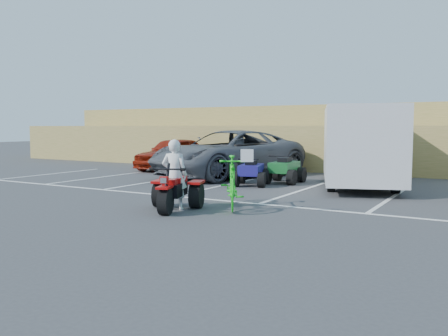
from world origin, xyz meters
The scene contains 11 objects.
ground centered at (0.00, 0.00, 0.00)m, with size 100.00×100.00×0.00m, color #3A3A3D.
parking_stripes centered at (0.87, 4.07, 0.00)m, with size 28.00×5.16×0.01m.
grass_embankment centered at (0.00, 15.48, 1.42)m, with size 40.00×8.50×3.10m.
red_trike_atv centered at (-1.32, 0.53, 0.00)m, with size 1.21×1.62×1.05m, color #9F0A09, non-canonical shape.
rider centered at (-1.37, 0.67, 0.83)m, with size 0.61×0.40×1.67m, color white.
green_dirt_bike centered at (-0.29, 1.53, 0.63)m, with size 0.59×2.10×1.26m, color #14BF19.
grey_pickup centered at (-3.94, 7.73, 0.91)m, with size 3.01×6.54×1.82m, color #4F5258.
red_car centered at (-7.73, 9.28, 0.73)m, with size 1.73×4.30×1.46m, color maroon.
cargo_trailer centered at (1.30, 7.17, 1.40)m, with size 3.89×5.95×2.58m.
quad_atv_blue centered at (-1.91, 5.70, 0.00)m, with size 1.08×1.44×0.94m, color navy, non-canonical shape.
quad_atv_green centered at (-1.23, 6.91, 0.00)m, with size 1.13×1.52×0.99m, color #125120, non-canonical shape.
Camera 1 is at (5.23, -8.31, 1.96)m, focal length 38.00 mm.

